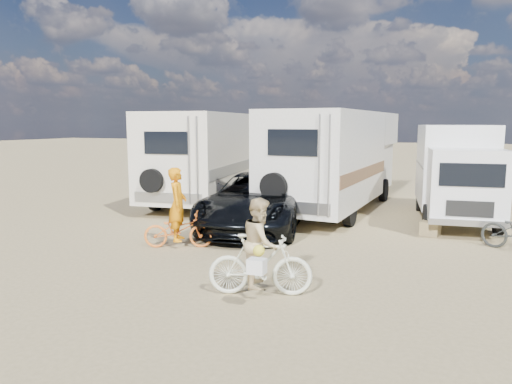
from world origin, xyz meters
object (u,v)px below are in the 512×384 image
at_px(rv_left, 210,158).
at_px(bike_woman, 260,265).
at_px(rv_main, 337,161).
at_px(dark_suv, 258,201).
at_px(rider_woman, 260,252).
at_px(box_truck, 457,174).
at_px(bike_man, 178,230).
at_px(cooler, 270,215).
at_px(crate, 430,228).
at_px(rider_man, 178,211).

height_order(rv_left, bike_woman, rv_left).
bearing_deg(rv_left, rv_main, -6.42).
bearing_deg(dark_suv, rider_woman, -76.83).
distance_m(dark_suv, rider_woman, 5.58).
xyz_separation_m(box_truck, bike_man, (-6.43, -5.96, -1.06)).
xyz_separation_m(dark_suv, cooler, (0.06, 0.88, -0.60)).
bearing_deg(dark_suv, cooler, 76.87).
bearing_deg(crate, cooler, -179.82).
bearing_deg(rv_left, rider_woman, -65.47).
bearing_deg(dark_suv, crate, 1.59).
bearing_deg(dark_suv, rv_main, 59.65).
distance_m(rv_left, rider_woman, 10.57).
bearing_deg(rv_main, crate, -37.81).
bearing_deg(crate, box_truck, 74.04).
bearing_deg(cooler, crate, 7.07).
xyz_separation_m(rv_left, cooler, (3.55, -2.87, -1.51)).
bearing_deg(rider_man, rider_woman, -149.95).
bearing_deg(rider_woman, bike_man, 35.53).
relative_size(box_truck, cooler, 10.56).
distance_m(bike_man, rider_man, 0.46).
bearing_deg(rider_man, box_truck, -70.20).
bearing_deg(rider_man, bike_woman, -149.95).
bearing_deg(rider_woman, cooler, 1.05).
distance_m(rider_man, cooler, 3.94).
bearing_deg(box_truck, cooler, -163.71).
height_order(rider_man, crate, rider_man).
xyz_separation_m(dark_suv, rider_man, (-0.99, -2.85, 0.11)).
distance_m(rider_man, rider_woman, 3.87).
distance_m(box_truck, cooler, 5.96).
xyz_separation_m(rv_main, crate, (3.29, -2.95, -1.54)).
bearing_deg(box_truck, rider_man, -143.47).
height_order(rv_left, cooler, rv_left).
relative_size(rv_left, box_truck, 1.47).
distance_m(bike_woman, rider_woman, 0.24).
bearing_deg(rider_man, dark_suv, -42.28).
height_order(rider_man, cooler, rider_man).
relative_size(dark_suv, crate, 12.02).
xyz_separation_m(rv_main, box_truck, (3.93, -0.73, -0.23)).
bearing_deg(cooler, bike_man, -98.94).
xyz_separation_m(rider_man, rider_woman, (3.10, -2.32, -0.11)).
distance_m(bike_man, cooler, 3.88).
distance_m(rv_main, cooler, 3.64).
bearing_deg(crate, dark_suv, -169.44).
height_order(bike_woman, rider_man, rider_man).
relative_size(rv_main, bike_man, 5.07).
height_order(rv_main, rv_left, rv_main).
relative_size(rv_left, bike_woman, 4.25).
distance_m(rv_main, bike_woman, 9.11).
bearing_deg(rider_man, rv_main, -43.53).
height_order(rv_left, rider_man, rv_left).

